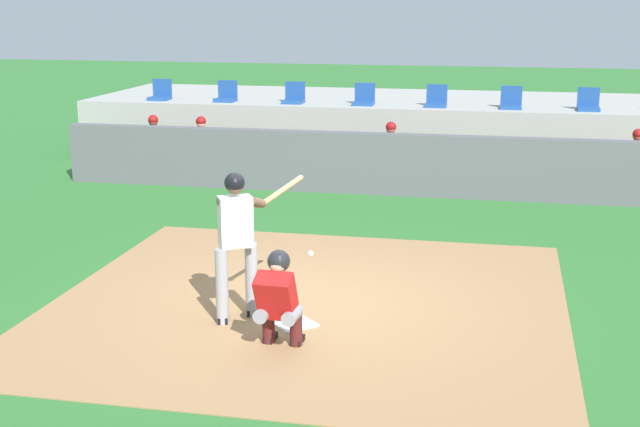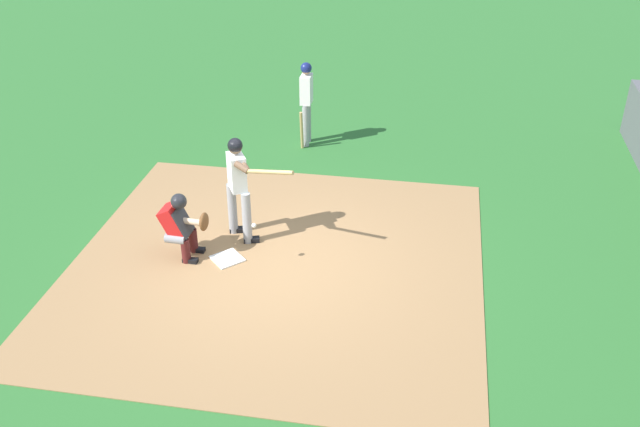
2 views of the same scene
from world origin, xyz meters
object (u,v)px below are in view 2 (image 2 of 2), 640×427
Objects in this scene: catcher_crouched at (182,223)px; on_deck_batter at (306,98)px; home_plate at (227,259)px; batter_at_plate at (239,183)px.

on_deck_batter is (-4.65, 1.10, 0.41)m from catcher_crouched.
catcher_crouched reaches higher than home_plate.
batter_at_plate is at bearing 132.28° from catcher_crouched.
home_plate is 0.24× the size of batter_at_plate.
home_plate is at bearing 90.22° from catcher_crouched.
home_plate is 0.91m from catcher_crouched.
catcher_crouched is at bearing -47.72° from batter_at_plate.
on_deck_batter reaches higher than home_plate.
home_plate is at bearing -4.97° from on_deck_batter.
home_plate is 1.22m from batter_at_plate.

